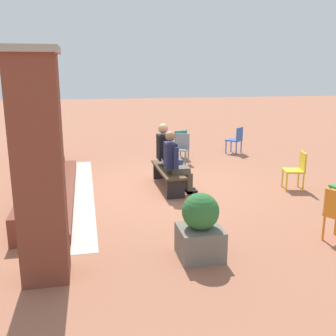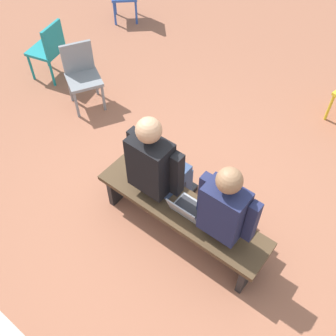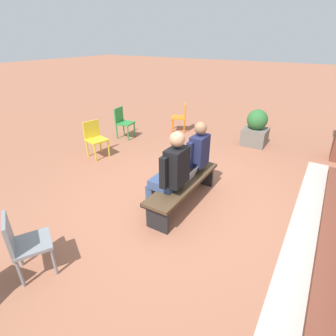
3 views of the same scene
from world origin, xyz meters
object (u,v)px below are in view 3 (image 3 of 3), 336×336
object	(u,v)px
plastic_chair_far_left	(23,242)
planter	(256,129)
bench	(184,186)
plastic_chair_mid_courtyard	(181,115)
person_adult	(170,172)
laptop	(187,177)
plastic_chair_foreground	(95,137)
person_student	(193,156)
plastic_chair_near_bench_right	(123,121)

from	to	relation	value
plastic_chair_far_left	planter	distance (m)	5.81
bench	plastic_chair_mid_courtyard	world-z (taller)	plastic_chair_mid_courtyard
person_adult	laptop	bearing A→B (deg)	168.40
plastic_chair_foreground	laptop	bearing A→B (deg)	77.42
planter	plastic_chair_far_left	bearing A→B (deg)	-11.27
person_student	person_adult	bearing A→B (deg)	-0.26
laptop	plastic_chair_near_bench_right	world-z (taller)	plastic_chair_near_bench_right
laptop	plastic_chair_foreground	xyz separation A→B (m)	(-0.62, -2.78, -0.02)
person_student	plastic_chair_mid_courtyard	xyz separation A→B (m)	(-2.94, -1.88, -0.24)
person_adult	plastic_chair_near_bench_right	xyz separation A→B (m)	(-2.38, -3.00, -0.26)
plastic_chair_far_left	planter	world-z (taller)	planter
bench	plastic_chair_foreground	bearing A→B (deg)	-104.09
person_student	planter	world-z (taller)	person_student
bench	plastic_chair_foreground	world-z (taller)	plastic_chair_foreground
plastic_chair_near_bench_right	laptop	bearing A→B (deg)	57.44
laptop	plastic_chair_near_bench_right	xyz separation A→B (m)	(-1.97, -3.09, -0.02)
plastic_chair_near_bench_right	plastic_chair_far_left	distance (m)	4.84
plastic_chair_foreground	planter	size ratio (longest dim) A/B	0.89
person_student	plastic_chair_far_left	xyz separation A→B (m)	(2.72, -0.81, -0.24)
bench	plastic_chair_mid_courtyard	bearing A→B (deg)	-150.15
bench	plastic_chair_far_left	xyz separation A→B (m)	(2.27, -0.87, 0.13)
person_student	plastic_chair_near_bench_right	world-z (taller)	person_student
laptop	plastic_chair_mid_courtyard	bearing A→B (deg)	-149.44
laptop	person_student	bearing A→B (deg)	-167.94
person_adult	laptop	xyz separation A→B (m)	(-0.41, 0.08, -0.24)
person_student	laptop	world-z (taller)	person_student
bench	plastic_chair_far_left	distance (m)	2.43
plastic_chair_foreground	plastic_chair_near_bench_right	xyz separation A→B (m)	(-1.35, -0.30, 0.00)
person_adult	plastic_chair_near_bench_right	size ratio (longest dim) A/B	1.68
bench	person_student	world-z (taller)	person_student
bench	plastic_chair_mid_courtyard	xyz separation A→B (m)	(-3.39, -1.95, 0.13)
bench	planter	bearing A→B (deg)	175.63
plastic_chair_near_bench_right	person_adult	bearing A→B (deg)	51.64
plastic_chair_mid_courtyard	plastic_chair_near_bench_right	bearing A→B (deg)	-40.00
bench	person_adult	bearing A→B (deg)	-12.15
plastic_chair_mid_courtyard	planter	world-z (taller)	planter
person_adult	planter	size ratio (longest dim) A/B	1.50
person_adult	laptop	world-z (taller)	person_adult
person_adult	plastic_chair_foreground	world-z (taller)	person_adult
person_student	plastic_chair_far_left	bearing A→B (deg)	-16.51
plastic_chair_foreground	plastic_chair_far_left	bearing A→B (deg)	32.65
plastic_chair_foreground	plastic_chair_near_bench_right	bearing A→B (deg)	-167.36
plastic_chair_far_left	planter	size ratio (longest dim) A/B	0.89
plastic_chair_near_bench_right	plastic_chair_far_left	xyz separation A→B (m)	(4.31, 2.20, 0.00)
person_adult	plastic_chair_mid_courtyard	xyz separation A→B (m)	(-3.72, -1.87, -0.26)
person_student	plastic_chair_foreground	xyz separation A→B (m)	(-0.25, -2.70, -0.24)
person_student	planter	bearing A→B (deg)	173.68
person_student	plastic_chair_mid_courtyard	bearing A→B (deg)	-147.45
plastic_chair_foreground	plastic_chair_mid_courtyard	bearing A→B (deg)	162.96
person_adult	plastic_chair_near_bench_right	bearing A→B (deg)	-128.36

